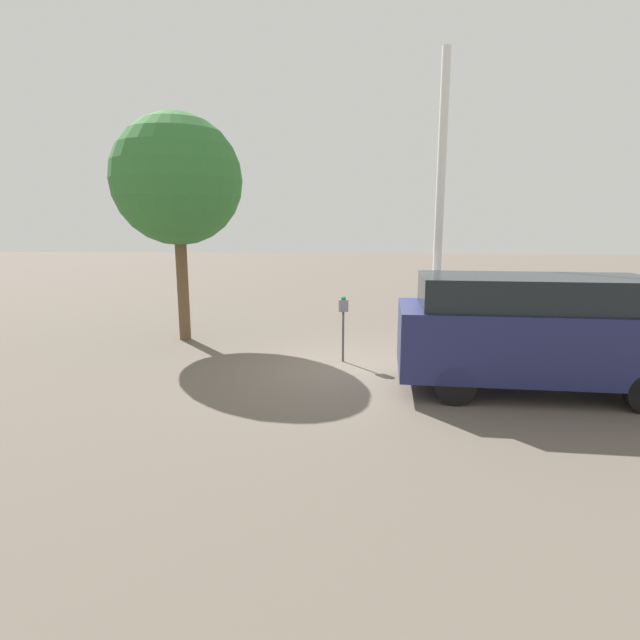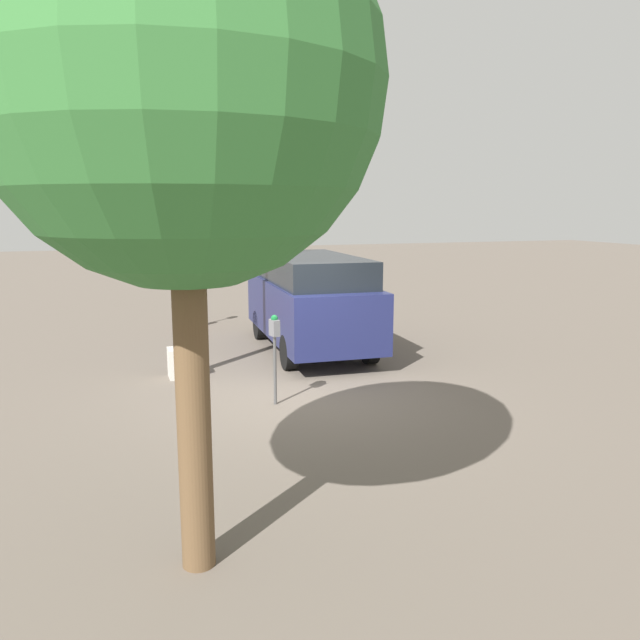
# 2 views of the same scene
# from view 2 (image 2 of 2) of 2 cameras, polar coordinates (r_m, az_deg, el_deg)

# --- Properties ---
(ground_plane) EXTENTS (80.00, 80.00, 0.00)m
(ground_plane) POSITION_cam_2_polar(r_m,az_deg,el_deg) (10.49, -1.73, -6.95)
(ground_plane) COLOR #60564C
(parking_meter_near) EXTENTS (0.22, 0.14, 1.45)m
(parking_meter_near) POSITION_cam_2_polar(r_m,az_deg,el_deg) (9.81, -4.17, -1.72)
(parking_meter_near) COLOR #4C4C4C
(parking_meter_near) RESTS_ON ground
(parking_meter_far) EXTENTS (0.22, 0.14, 1.47)m
(parking_meter_far) POSITION_cam_2_polar(r_m,az_deg,el_deg) (16.85, -11.00, 3.17)
(parking_meter_far) COLOR #4C4C4C
(parking_meter_far) RESTS_ON ground
(lamp_post) EXTENTS (0.44, 0.44, 6.75)m
(lamp_post) POSITION_cam_2_polar(r_m,az_deg,el_deg) (11.50, -13.08, 7.44)
(lamp_post) COLOR beige
(lamp_post) RESTS_ON ground
(parked_van) EXTENTS (4.93, 2.14, 2.09)m
(parked_van) POSITION_cam_2_polar(r_m,az_deg,el_deg) (13.55, -0.89, 1.91)
(parked_van) COLOR navy
(parked_van) RESTS_ON ground
(street_tree) EXTENTS (3.19, 3.19, 5.63)m
(street_tree) POSITION_cam_2_polar(r_m,az_deg,el_deg) (5.23, -12.57, 20.10)
(street_tree) COLOR brown
(street_tree) RESTS_ON ground
(fire_hydrant) EXTENTS (0.20, 0.20, 0.73)m
(fire_hydrant) POSITION_cam_2_polar(r_m,az_deg,el_deg) (16.75, -11.23, 0.63)
(fire_hydrant) COLOR red
(fire_hydrant) RESTS_ON ground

